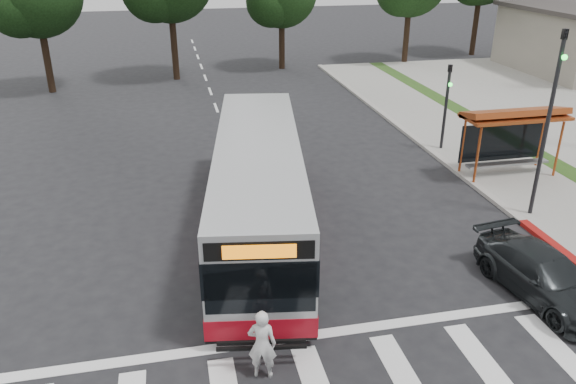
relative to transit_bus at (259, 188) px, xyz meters
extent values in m
plane|color=black|center=(0.03, -2.43, -1.58)|extent=(140.00, 140.00, 0.00)
cube|color=gray|center=(11.03, 5.57, -1.52)|extent=(4.00, 40.00, 0.12)
cube|color=#9E9991|center=(9.03, 5.57, -1.51)|extent=(0.30, 40.00, 0.15)
cylinder|color=#9F421A|center=(9.03, 1.97, -0.31)|extent=(0.10, 0.10, 2.30)
cylinder|color=#9F421A|center=(12.63, 1.97, -0.31)|extent=(0.10, 0.10, 2.30)
cylinder|color=#9F421A|center=(9.03, 3.17, -0.31)|extent=(0.10, 0.10, 2.30)
cylinder|color=#9F421A|center=(12.63, 3.17, -0.31)|extent=(0.10, 0.10, 2.30)
cube|color=#9F421A|center=(10.83, 2.57, 0.99)|extent=(4.20, 1.60, 0.12)
cube|color=#9F421A|center=(10.83, 2.62, 1.14)|extent=(4.20, 1.32, 0.51)
cube|color=black|center=(10.83, 3.17, -0.26)|extent=(3.80, 0.06, 1.60)
cube|color=gray|center=(10.83, 2.57, -1.01)|extent=(3.60, 0.40, 0.08)
cylinder|color=black|center=(9.63, -0.93, 1.67)|extent=(0.14, 0.14, 6.50)
imported|color=black|center=(9.63, -0.93, 4.42)|extent=(0.16, 0.20, 1.00)
sphere|color=#19E533|center=(9.63, -1.11, 4.07)|extent=(0.18, 0.18, 0.18)
cylinder|color=black|center=(9.63, 6.07, 0.42)|extent=(0.14, 0.14, 4.00)
imported|color=black|center=(9.63, 6.07, 1.92)|extent=(0.16, 0.20, 1.00)
sphere|color=#19E533|center=(9.63, 5.89, 1.57)|extent=(0.18, 0.18, 0.18)
cylinder|color=black|center=(16.03, 25.57, 0.72)|extent=(0.44, 0.44, 4.40)
cylinder|color=black|center=(23.03, 27.57, 0.84)|extent=(0.44, 0.44, 4.84)
cylinder|color=black|center=(-1.97, 23.57, 0.84)|extent=(0.44, 0.44, 4.84)
cylinder|color=black|center=(6.03, 25.57, 0.40)|extent=(0.44, 0.44, 3.96)
sphere|color=black|center=(5.12, 24.92, 3.37)|extent=(3.64, 3.64, 3.64)
cylinder|color=black|center=(-9.97, 21.57, 0.62)|extent=(0.44, 0.44, 4.40)
sphere|color=black|center=(-10.95, 20.87, 3.92)|extent=(3.92, 3.92, 3.92)
imported|color=silver|center=(-1.07, -6.85, -0.71)|extent=(0.73, 0.58, 1.75)
imported|color=black|center=(6.99, -5.37, -0.94)|extent=(2.38, 4.64, 1.29)
camera|label=1|loc=(-2.60, -16.65, 7.45)|focal=35.00mm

